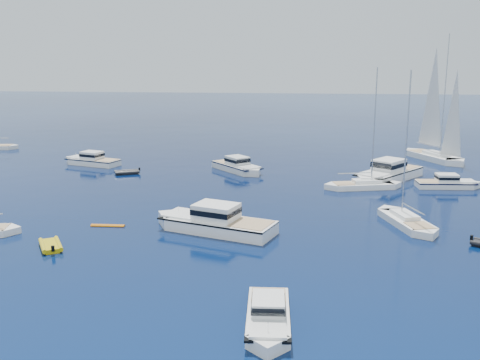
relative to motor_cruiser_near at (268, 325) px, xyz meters
The scene contains 13 objects.
ground 3.72m from the motor_cruiser_near, 122.99° to the left, with size 400.00×400.00×0.00m, color navy.
motor_cruiser_near is the anchor object (origin of this frame).
motor_cruiser_centre 18.08m from the motor_cruiser_near, 108.95° to the left, with size 3.72×12.15×3.19m, color white, non-canonical shape.
motor_cruiser_far_r 41.12m from the motor_cruiser_near, 62.60° to the left, with size 2.44×7.98×2.10m, color white, non-canonical shape.
motor_cruiser_far_l 53.42m from the motor_cruiser_near, 121.69° to the left, with size 2.86×9.33×2.45m, color white, non-canonical shape.
motor_cruiser_distant 41.79m from the motor_cruiser_near, 72.70° to the left, with size 3.86×12.63×3.31m, color white, non-canonical shape.
motor_cruiser_horizon 43.71m from the motor_cruiser_near, 98.83° to the left, with size 2.97×9.72×2.55m, color silver, non-canonical shape.
sailboat_mid_r 23.76m from the motor_cruiser_near, 61.29° to the left, with size 2.57×9.87×14.51m, color white, non-canonical shape.
sailboat_centre 36.17m from the motor_cruiser_near, 75.62° to the left, with size 2.56×9.84×14.47m, color white, non-canonical shape.
sailboat_sails_r 58.78m from the motor_cruiser_near, 68.68° to the left, with size 3.36×12.91×18.97m, color white, non-canonical shape.
tender_yellow 21.43m from the motor_cruiser_near, 148.52° to the left, with size 1.91×3.44×0.95m, color #C0A70B, non-canonical shape.
tender_grey_far 45.04m from the motor_cruiser_near, 117.85° to the left, with size 1.84×3.28×0.95m, color black, non-canonical shape.
kayak_orange 23.43m from the motor_cruiser_near, 132.07° to the left, with size 0.56×3.11×0.30m, color #BF6209, non-canonical shape.
Camera 1 is at (3.66, -32.39, 15.17)m, focal length 41.46 mm.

